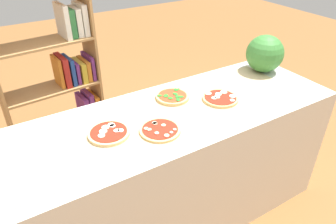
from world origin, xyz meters
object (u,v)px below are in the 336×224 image
pizza_mozzarella_3 (220,98)px  watermelon (265,54)px  bookshelf (66,87)px  pizza_mushroom_1 (160,130)px  pizza_mozzarella_0 (109,133)px  pizza_spinach_2 (172,97)px

pizza_mozzarella_3 → watermelon: watermelon is taller
watermelon → bookshelf: bearing=146.2°
pizza_mushroom_1 → pizza_mozzarella_0: bearing=155.1°
watermelon → pizza_mozzarella_3: bearing=-161.8°
pizza_spinach_2 → pizza_mozzarella_3: size_ratio=0.94×
pizza_mushroom_1 → pizza_spinach_2: size_ratio=1.06×
pizza_mozzarella_0 → watermelon: bearing=7.2°
pizza_mushroom_1 → watermelon: 1.15m
pizza_spinach_2 → bookshelf: size_ratio=0.14×
pizza_mushroom_1 → bookshelf: bearing=101.1°
pizza_spinach_2 → bookshelf: 1.05m
pizza_mushroom_1 → pizza_mozzarella_3: size_ratio=1.00×
pizza_mozzarella_0 → watermelon: watermelon is taller
pizza_mozzarella_0 → pizza_spinach_2: pizza_spinach_2 is taller
pizza_mozzarella_0 → pizza_mozzarella_3: (0.78, -0.02, -0.00)m
pizza_mozzarella_0 → pizza_spinach_2: (0.52, 0.16, 0.00)m
pizza_spinach_2 → pizza_mozzarella_3: bearing=-34.7°
pizza_mozzarella_0 → pizza_mushroom_1: size_ratio=0.99×
pizza_spinach_2 → watermelon: watermelon is taller
pizza_mozzarella_0 → bookshelf: 1.08m
pizza_mozzarella_3 → bookshelf: (-0.75, 1.08, -0.20)m
watermelon → bookshelf: size_ratio=0.18×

